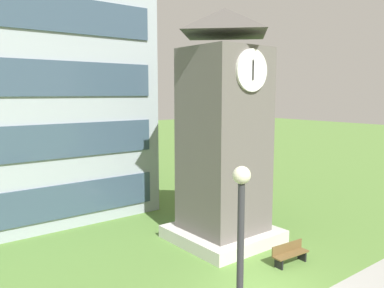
{
  "coord_description": "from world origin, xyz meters",
  "views": [
    {
      "loc": [
        -10.45,
        -8.92,
        7.26
      ],
      "look_at": [
        1.16,
        5.88,
        4.81
      ],
      "focal_mm": 36.58,
      "sensor_mm": 36.0,
      "label": 1
    }
  ],
  "objects": [
    {
      "name": "tree_near_tower",
      "position": [
        5.66,
        7.58,
        4.39
      ],
      "size": [
        3.93,
        3.93,
        6.37
      ],
      "color": "#513823",
      "rests_on": "ground"
    },
    {
      "name": "park_bench",
      "position": [
        2.69,
        1.05,
        0.46
      ],
      "size": [
        1.83,
        0.61,
        0.88
      ],
      "color": "brown",
      "rests_on": "ground"
    },
    {
      "name": "clock_tower",
      "position": [
        2.32,
        4.87,
        5.02
      ],
      "size": [
        4.59,
        4.59,
        11.18
      ],
      "color": "#605B56",
      "rests_on": "ground"
    },
    {
      "name": "street_lamp",
      "position": [
        -5.09,
        -3.66,
        3.63
      ],
      "size": [
        0.36,
        0.36,
        5.86
      ],
      "color": "#333338",
      "rests_on": "ground"
    }
  ]
}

